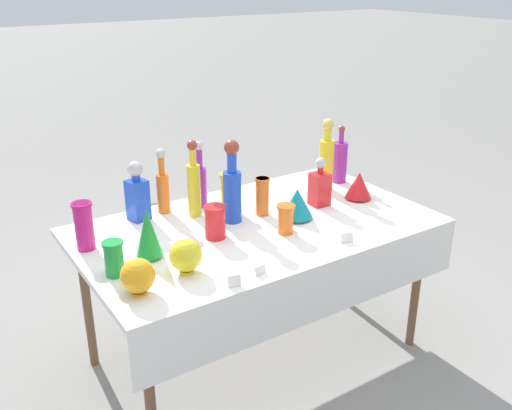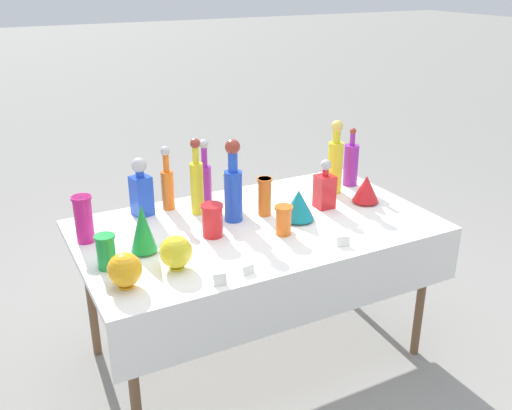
% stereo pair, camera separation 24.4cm
% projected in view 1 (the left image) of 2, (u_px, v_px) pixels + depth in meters
% --- Properties ---
extents(ground_plane, '(40.00, 40.00, 0.00)m').
position_uv_depth(ground_plane, '(256.00, 353.00, 3.06)').
color(ground_plane, gray).
extents(display_table, '(1.71, 0.99, 0.76)m').
position_uv_depth(display_table, '(259.00, 237.00, 2.76)').
color(display_table, white).
rests_on(display_table, ground).
extents(tall_bottle_0, '(0.08, 0.08, 0.33)m').
position_uv_depth(tall_bottle_0, '(340.00, 161.00, 3.27)').
color(tall_bottle_0, purple).
rests_on(tall_bottle_0, display_table).
extents(tall_bottle_1, '(0.08, 0.08, 0.41)m').
position_uv_depth(tall_bottle_1, '(326.00, 159.00, 3.13)').
color(tall_bottle_1, yellow).
rests_on(tall_bottle_1, display_table).
extents(tall_bottle_2, '(0.06, 0.06, 0.33)m').
position_uv_depth(tall_bottle_2, '(163.00, 187.00, 2.85)').
color(tall_bottle_2, orange).
rests_on(tall_bottle_2, display_table).
extents(tall_bottle_3, '(0.09, 0.09, 0.41)m').
position_uv_depth(tall_bottle_3, '(232.00, 187.00, 2.73)').
color(tall_bottle_3, blue).
rests_on(tall_bottle_3, display_table).
extents(tall_bottle_4, '(0.07, 0.07, 0.39)m').
position_uv_depth(tall_bottle_4, '(194.00, 184.00, 2.80)').
color(tall_bottle_4, yellow).
rests_on(tall_bottle_4, display_table).
extents(tall_bottle_5, '(0.07, 0.07, 0.35)m').
position_uv_depth(tall_bottle_5, '(200.00, 181.00, 2.92)').
color(tall_bottle_5, purple).
rests_on(tall_bottle_5, display_table).
extents(square_decanter_0, '(0.09, 0.09, 0.26)m').
position_uv_depth(square_decanter_0, '(320.00, 186.00, 2.95)').
color(square_decanter_0, red).
rests_on(square_decanter_0, display_table).
extents(square_decanter_1, '(0.11, 0.11, 0.30)m').
position_uv_depth(square_decanter_1, '(137.00, 193.00, 2.77)').
color(square_decanter_1, blue).
rests_on(square_decanter_1, display_table).
extents(slender_vase_0, '(0.09, 0.09, 0.15)m').
position_uv_depth(slender_vase_0, '(114.00, 257.00, 2.28)').
color(slender_vase_0, '#198C38').
rests_on(slender_vase_0, display_table).
extents(slender_vase_1, '(0.10, 0.10, 0.16)m').
position_uv_depth(slender_vase_1, '(215.00, 221.00, 2.59)').
color(slender_vase_1, red).
rests_on(slender_vase_1, display_table).
extents(slender_vase_2, '(0.09, 0.09, 0.22)m').
position_uv_depth(slender_vase_2, '(84.00, 225.00, 2.48)').
color(slender_vase_2, '#C61972').
rests_on(slender_vase_2, display_table).
extents(slender_vase_3, '(0.08, 0.08, 0.19)m').
position_uv_depth(slender_vase_3, '(262.00, 195.00, 2.84)').
color(slender_vase_3, orange).
rests_on(slender_vase_3, display_table).
extents(slender_vase_4, '(0.09, 0.09, 0.14)m').
position_uv_depth(slender_vase_4, '(286.00, 218.00, 2.64)').
color(slender_vase_4, orange).
rests_on(slender_vase_4, display_table).
extents(slender_vase_5, '(0.09, 0.09, 0.19)m').
position_uv_depth(slender_vase_5, '(228.00, 190.00, 2.90)').
color(slender_vase_5, yellow).
rests_on(slender_vase_5, display_table).
extents(fluted_vase_0, '(0.16, 0.16, 0.16)m').
position_uv_depth(fluted_vase_0, '(297.00, 203.00, 2.79)').
color(fluted_vase_0, teal).
rests_on(fluted_vase_0, display_table).
extents(fluted_vase_1, '(0.14, 0.14, 0.15)m').
position_uv_depth(fluted_vase_1, '(359.00, 185.00, 3.04)').
color(fluted_vase_1, red).
rests_on(fluted_vase_1, display_table).
extents(fluted_vase_2, '(0.12, 0.12, 0.23)m').
position_uv_depth(fluted_vase_2, '(148.00, 233.00, 2.40)').
color(fluted_vase_2, '#198C38').
rests_on(fluted_vase_2, display_table).
extents(round_bowl_0, '(0.14, 0.14, 0.14)m').
position_uv_depth(round_bowl_0, '(186.00, 255.00, 2.30)').
color(round_bowl_0, yellow).
rests_on(round_bowl_0, display_table).
extents(round_bowl_1, '(0.14, 0.14, 0.14)m').
position_uv_depth(round_bowl_1, '(138.00, 276.00, 2.15)').
color(round_bowl_1, orange).
rests_on(round_bowl_1, display_table).
extents(price_tag_left, '(0.06, 0.02, 0.04)m').
position_uv_depth(price_tag_left, '(260.00, 270.00, 2.31)').
color(price_tag_left, white).
rests_on(price_tag_left, display_table).
extents(price_tag_center, '(0.06, 0.03, 0.05)m').
position_uv_depth(price_tag_center, '(234.00, 281.00, 2.22)').
color(price_tag_center, white).
rests_on(price_tag_center, display_table).
extents(price_tag_right, '(0.06, 0.03, 0.05)m').
position_uv_depth(price_tag_right, '(347.00, 238.00, 2.57)').
color(price_tag_right, white).
rests_on(price_tag_right, display_table).
extents(cardboard_box_behind_left, '(0.62, 0.46, 0.43)m').
position_uv_depth(cardboard_box_behind_left, '(189.00, 237.00, 3.97)').
color(cardboard_box_behind_left, tan).
rests_on(cardboard_box_behind_left, ground).
extents(cardboard_box_behind_right, '(0.55, 0.46, 0.38)m').
position_uv_depth(cardboard_box_behind_right, '(220.00, 242.00, 3.96)').
color(cardboard_box_behind_right, tan).
rests_on(cardboard_box_behind_right, ground).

